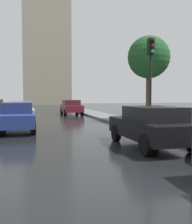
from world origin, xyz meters
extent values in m
plane|color=black|center=(0.00, 0.00, 0.00)|extent=(120.00, 120.00, 0.00)
cube|color=maroon|center=(2.88, 20.73, 0.62)|extent=(1.73, 4.02, 0.63)
cube|color=#461C22|center=(2.88, 20.79, 1.18)|extent=(1.51, 2.01, 0.49)
cylinder|color=black|center=(2.10, 22.06, 0.31)|extent=(0.22, 0.61, 0.61)
cylinder|color=black|center=(3.68, 22.06, 0.31)|extent=(0.22, 0.61, 0.61)
cylinder|color=black|center=(2.09, 19.41, 0.31)|extent=(0.22, 0.61, 0.61)
cylinder|color=black|center=(3.67, 19.41, 0.31)|extent=(0.22, 0.61, 0.61)
cube|color=#B2B5BA|center=(-1.69, 14.47, 0.63)|extent=(1.72, 4.08, 0.58)
cube|color=gray|center=(-1.69, 14.57, 1.17)|extent=(1.50, 1.93, 0.52)
cylinder|color=black|center=(-0.91, 13.13, 0.34)|extent=(0.23, 0.67, 0.67)
cylinder|color=black|center=(-2.45, 13.12, 0.34)|extent=(0.23, 0.67, 0.67)
cylinder|color=black|center=(-0.93, 15.82, 0.34)|extent=(0.23, 0.67, 0.67)
cylinder|color=black|center=(-2.48, 15.81, 0.34)|extent=(0.23, 0.67, 0.67)
cube|color=black|center=(2.93, 4.02, 0.63)|extent=(1.81, 4.17, 0.61)
cube|color=black|center=(2.93, 3.78, 1.18)|extent=(1.58, 2.12, 0.49)
cylinder|color=black|center=(2.12, 5.40, 0.32)|extent=(0.22, 0.65, 0.65)
cylinder|color=black|center=(3.76, 5.39, 0.32)|extent=(0.22, 0.65, 0.65)
cylinder|color=black|center=(2.10, 2.66, 0.32)|extent=(0.22, 0.65, 0.65)
cube|color=navy|center=(-1.80, 9.25, 0.63)|extent=(1.64, 4.09, 0.62)
cube|color=navy|center=(-1.80, 9.42, 1.20)|extent=(1.44, 2.13, 0.53)
cylinder|color=black|center=(-1.05, 7.90, 0.32)|extent=(0.22, 0.65, 0.65)
cylinder|color=black|center=(-1.05, 10.60, 0.32)|extent=(0.22, 0.65, 0.65)
cylinder|color=black|center=(-2.56, 10.59, 0.32)|extent=(0.22, 0.65, 0.65)
cylinder|color=black|center=(4.20, 6.59, 1.91)|extent=(0.12, 0.12, 3.54)
cube|color=black|center=(4.20, 6.59, 4.05)|extent=(0.26, 0.26, 0.75)
sphere|color=#360503|center=(4.20, 6.42, 4.30)|extent=(0.17, 0.17, 0.17)
sphere|color=#392405|center=(4.20, 6.42, 4.05)|extent=(0.17, 0.17, 0.17)
sphere|color=green|center=(4.20, 6.42, 3.80)|extent=(0.17, 0.17, 0.17)
cylinder|color=#4C3823|center=(6.73, 11.90, 1.72)|extent=(0.31, 0.31, 3.44)
sphere|color=#1E5123|center=(6.73, 11.90, 4.44)|extent=(2.87, 2.87, 2.87)
cube|color=#B2A88E|center=(3.20, 53.53, 16.30)|extent=(10.43, 9.93, 32.59)
camera|label=1|loc=(-1.33, -4.37, 1.78)|focal=41.59mm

